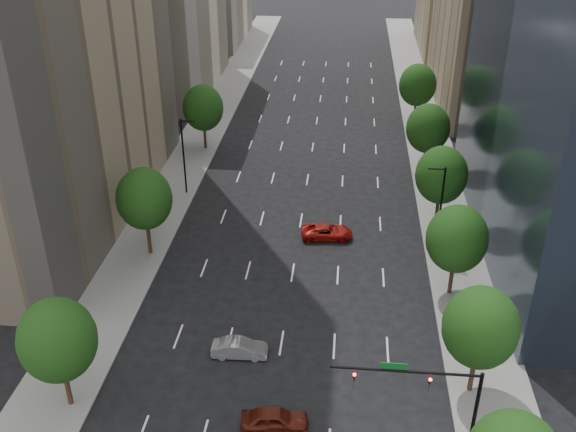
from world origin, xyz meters
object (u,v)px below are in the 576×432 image
(traffic_signal, at_px, (437,394))
(car_silver, at_px, (240,348))
(car_maroon, at_px, (275,419))
(car_red_far, at_px, (327,232))

(traffic_signal, height_order, car_silver, traffic_signal)
(car_maroon, xyz_separation_m, car_red_far, (2.40, 25.34, -0.06))
(car_maroon, xyz_separation_m, car_silver, (-3.50, 6.96, -0.07))
(car_silver, relative_size, car_red_far, 0.83)
(traffic_signal, height_order, car_red_far, traffic_signal)
(traffic_signal, xyz_separation_m, car_red_far, (-7.66, 26.58, -4.46))
(car_maroon, distance_m, car_silver, 7.79)
(traffic_signal, bearing_deg, car_silver, 148.83)
(car_maroon, height_order, car_silver, car_maroon)
(traffic_signal, relative_size, car_maroon, 2.01)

